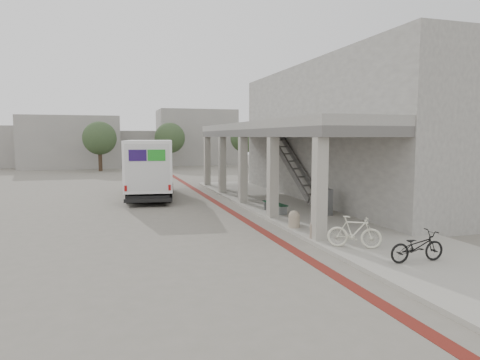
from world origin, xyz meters
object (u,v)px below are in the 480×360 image
object	(u,v)px
utility_cabinet	(324,202)
bicycle_black	(417,246)
bicycle_cream	(354,232)
fedex_truck	(150,167)
bench	(275,205)

from	to	relation	value
utility_cabinet	bicycle_black	size ratio (longest dim) A/B	0.70
bicycle_black	bicycle_cream	xyz separation A→B (m)	(-0.77, 1.72, 0.06)
fedex_truck	bicycle_cream	xyz separation A→B (m)	(4.62, -13.20, -1.09)
bench	bicycle_cream	distance (m)	6.18
bench	fedex_truck	bearing A→B (deg)	117.38
bench	bicycle_cream	size ratio (longest dim) A/B	1.10
utility_cabinet	bench	bearing A→B (deg)	143.47
bench	bicycle_black	bearing A→B (deg)	-90.19
bicycle_cream	fedex_truck	bearing A→B (deg)	51.46
bench	bicycle_black	size ratio (longest dim) A/B	1.10
utility_cabinet	bicycle_black	world-z (taller)	utility_cabinet
fedex_truck	utility_cabinet	world-z (taller)	fedex_truck
fedex_truck	bicycle_cream	distance (m)	14.03
fedex_truck	bench	bearing A→B (deg)	-49.49
fedex_truck	bicycle_cream	world-z (taller)	fedex_truck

